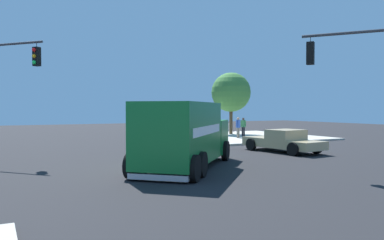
% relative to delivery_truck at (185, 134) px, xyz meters
% --- Properties ---
extents(ground_plane, '(100.00, 100.00, 0.00)m').
position_rel_delivery_truck_xyz_m(ground_plane, '(0.33, -0.87, -1.51)').
color(ground_plane, black).
extents(sidewalk_corner_near, '(12.38, 12.38, 0.14)m').
position_rel_delivery_truck_xyz_m(sidewalk_corner_near, '(-12.66, -13.86, -1.44)').
color(sidewalk_corner_near, '#B2ADA0').
rests_on(sidewalk_corner_near, ground).
extents(delivery_truck, '(7.03, 7.29, 2.92)m').
position_rel_delivery_truck_xyz_m(delivery_truck, '(0.00, 0.00, 0.00)').
color(delivery_truck, '#146B2D').
rests_on(delivery_truck, ground).
extents(traffic_light_primary, '(2.86, 3.21, 6.23)m').
position_rel_delivery_truck_xyz_m(traffic_light_primary, '(7.18, -7.36, 2.57)').
color(traffic_light_primary, '#38383D').
rests_on(traffic_light_primary, ground).
extents(traffic_light_secondary, '(2.89, 3.80, 5.95)m').
position_rel_delivery_truck_xyz_m(traffic_light_secondary, '(-6.02, 5.26, 2.43)').
color(traffic_light_secondary, '#38383D').
rests_on(traffic_light_secondary, ground).
extents(pickup_tan, '(2.72, 5.39, 1.38)m').
position_rel_delivery_truck_xyz_m(pickup_tan, '(-8.18, -3.02, -0.79)').
color(pickup_tan, tan).
rests_on(pickup_tan, ground).
extents(pedestrian_near_corner, '(0.51, 0.31, 1.77)m').
position_rel_delivery_truck_xyz_m(pedestrian_near_corner, '(-11.07, -12.15, -0.36)').
color(pedestrian_near_corner, gray).
rests_on(pedestrian_near_corner, sidewalk_corner_near).
extents(pedestrian_crossing, '(0.35, 0.48, 1.67)m').
position_rel_delivery_truck_xyz_m(pedestrian_crossing, '(-12.58, -13.56, -0.42)').
color(pedestrian_crossing, black).
rests_on(pedestrian_crossing, sidewalk_corner_near).
extents(picket_fence_run, '(5.68, 0.05, 0.95)m').
position_rel_delivery_truck_xyz_m(picket_fence_run, '(-12.66, -19.80, -0.89)').
color(picket_fence_run, silver).
rests_on(picket_fence_run, sidewalk_corner_near).
extents(shade_tree_near, '(3.85, 3.85, 6.03)m').
position_rel_delivery_truck_xyz_m(shade_tree_near, '(-13.26, -16.63, 2.71)').
color(shade_tree_near, brown).
rests_on(shade_tree_near, sidewalk_corner_near).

